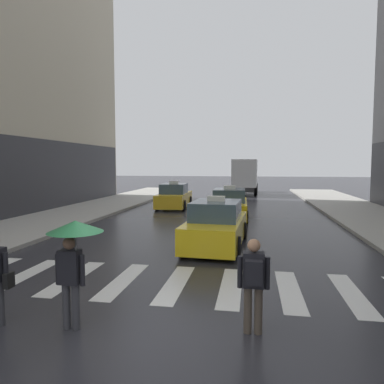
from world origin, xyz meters
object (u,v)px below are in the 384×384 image
at_px(box_truck, 246,175).
at_px(taxi_second, 229,206).
at_px(taxi_lead, 216,226).
at_px(pedestrian_with_umbrella, 73,245).
at_px(taxi_third, 174,197).
at_px(pedestrian_with_backpack, 254,279).

bearing_deg(box_truck, taxi_second, -91.94).
relative_size(taxi_lead, pedestrian_with_umbrella, 2.38).
relative_size(taxi_lead, box_truck, 0.61).
relative_size(taxi_lead, taxi_second, 1.01).
distance_m(taxi_third, pedestrian_with_umbrella, 17.37).
distance_m(box_truck, pedestrian_with_umbrella, 28.90).
distance_m(taxi_second, box_truck, 16.01).
bearing_deg(taxi_second, box_truck, 88.06).
bearing_deg(taxi_second, taxi_lead, -90.72).
distance_m(taxi_third, box_truck, 12.47).
bearing_deg(taxi_second, taxi_third, 132.11).
height_order(taxi_lead, pedestrian_with_umbrella, pedestrian_with_umbrella).
distance_m(pedestrian_with_umbrella, pedestrian_with_backpack, 3.16).
bearing_deg(box_truck, pedestrian_with_backpack, -88.69).
bearing_deg(taxi_second, pedestrian_with_backpack, -84.55).
distance_m(taxi_second, taxi_third, 5.92).
distance_m(taxi_second, pedestrian_with_umbrella, 13.00).
bearing_deg(box_truck, taxi_third, -111.30).
relative_size(pedestrian_with_umbrella, pedestrian_with_backpack, 1.18).
bearing_deg(taxi_lead, pedestrian_with_backpack, -78.70).
height_order(taxi_second, taxi_third, same).
xyz_separation_m(taxi_second, pedestrian_with_backpack, (1.19, -12.50, 0.25)).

